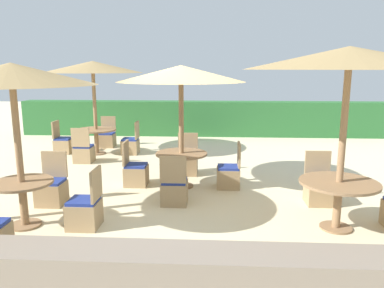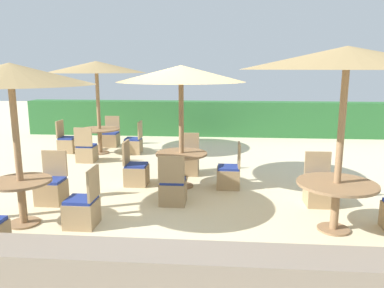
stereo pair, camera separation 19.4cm
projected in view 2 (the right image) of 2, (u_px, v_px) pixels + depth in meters
The scene contains 22 objects.
ground_plane at pixel (189, 196), 7.14m from camera, with size 40.00×40.00×0.00m, color beige.
hedge_row at pixel (206, 118), 13.53m from camera, with size 13.00×0.70×1.24m, color #2D6B33.
stone_border at pixel (164, 270), 4.08m from camera, with size 10.00×0.56×0.47m, color gray.
parasol_front_right at pixel (347, 59), 5.15m from camera, with size 2.96×2.96×2.70m.
round_table_front_right at pixel (336, 192), 5.53m from camera, with size 1.16×1.16×0.75m.
patio_chair_front_right_north at pixel (319, 190), 6.66m from camera, with size 0.46×0.46×0.93m.
parasol_back_left at pixel (96, 67), 10.29m from camera, with size 2.74×2.74×2.60m.
round_table_back_left at pixel (100, 134), 10.66m from camera, with size 1.13×1.13×0.71m.
patio_chair_back_left_west at pixel (67, 143), 10.83m from camera, with size 0.46×0.46×0.93m.
patio_chair_back_left_south at pixel (87, 152), 9.75m from camera, with size 0.46×0.46×0.93m.
patio_chair_back_left_east at pixel (134, 144), 10.69m from camera, with size 0.46×0.46×0.93m.
patio_chair_back_left_north at pixel (111, 138), 11.68m from camera, with size 0.46×0.46×0.93m.
parasol_center at pixel (181, 74), 7.28m from camera, with size 2.53×2.53×2.46m.
round_table_center at pixel (181, 160), 7.63m from camera, with size 1.05×1.05×0.72m.
patio_chair_center_east at pixel (229, 175), 7.62m from camera, with size 0.46×0.46×0.93m.
patio_chair_center_west at pixel (136, 172), 7.81m from camera, with size 0.46×0.46×0.93m.
patio_chair_center_south at pixel (173, 190), 6.71m from camera, with size 0.46×0.46×0.93m.
patio_chair_center_north at pixel (189, 163), 8.61m from camera, with size 0.46×0.46×0.93m.
parasol_front_left at pixel (10, 75), 5.42m from camera, with size 2.42×2.42×2.48m.
round_table_front_left at pixel (21, 191), 5.77m from camera, with size 0.93×0.93×0.71m.
patio_chair_front_left_north at pixel (52, 189), 6.76m from camera, with size 0.46×0.46×0.93m.
patio_chair_front_left_east at pixel (83, 210), 5.76m from camera, with size 0.46×0.46×0.93m.
Camera 2 is at (0.62, -6.77, 2.40)m, focal length 35.00 mm.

